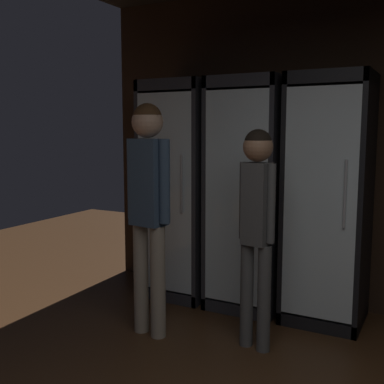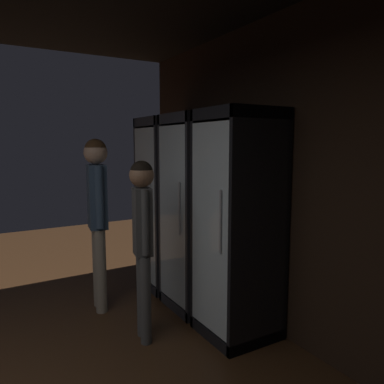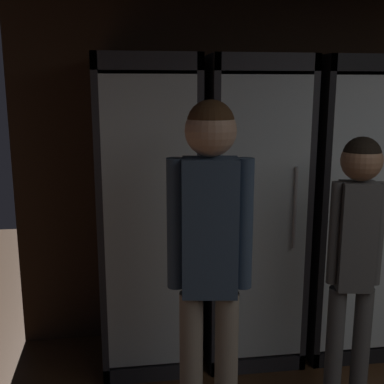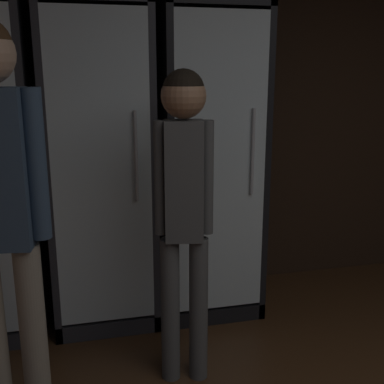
{
  "view_description": "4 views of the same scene",
  "coord_description": "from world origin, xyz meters",
  "px_view_note": "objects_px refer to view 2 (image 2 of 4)",
  "views": [
    {
      "loc": [
        0.05,
        -1.14,
        1.56
      ],
      "look_at": [
        -1.84,
        2.4,
        1.03
      ],
      "focal_mm": 44.21,
      "sensor_mm": 36.0,
      "label": 1
    },
    {
      "loc": [
        1.79,
        0.74,
        1.7
      ],
      "look_at": [
        -0.97,
        2.34,
        1.29
      ],
      "focal_mm": 34.74,
      "sensor_mm": 36.0,
      "label": 2
    },
    {
      "loc": [
        -2.24,
        -0.3,
        1.78
      ],
      "look_at": [
        -1.84,
        2.52,
        1.18
      ],
      "focal_mm": 44.6,
      "sensor_mm": 36.0,
      "label": 3
    },
    {
      "loc": [
        -1.55,
        -0.21,
        1.56
      ],
      "look_at": [
        -0.85,
        2.66,
        0.8
      ],
      "focal_mm": 44.62,
      "sensor_mm": 36.0,
      "label": 4
    }
  ],
  "objects_px": {
    "cooler_left": "(202,214)",
    "cooler_far_left": "(172,205)",
    "cooler_center": "(242,227)",
    "shopper_far": "(97,205)",
    "shopper_near": "(143,228)"
  },
  "relations": [
    {
      "from": "cooler_far_left",
      "to": "cooler_center",
      "type": "bearing_deg",
      "value": -0.11
    },
    {
      "from": "cooler_center",
      "to": "shopper_near",
      "type": "bearing_deg",
      "value": -111.78
    },
    {
      "from": "cooler_left",
      "to": "cooler_center",
      "type": "bearing_deg",
      "value": -0.09
    },
    {
      "from": "cooler_far_left",
      "to": "cooler_left",
      "type": "height_order",
      "value": "same"
    },
    {
      "from": "cooler_left",
      "to": "shopper_near",
      "type": "distance_m",
      "value": 0.88
    },
    {
      "from": "cooler_left",
      "to": "cooler_far_left",
      "type": "bearing_deg",
      "value": 179.88
    },
    {
      "from": "cooler_far_left",
      "to": "cooler_center",
      "type": "xyz_separation_m",
      "value": [
        1.35,
        -0.0,
        -0.01
      ]
    },
    {
      "from": "cooler_left",
      "to": "shopper_near",
      "type": "xyz_separation_m",
      "value": [
        0.36,
        -0.81,
        0.01
      ]
    },
    {
      "from": "cooler_center",
      "to": "shopper_far",
      "type": "distance_m",
      "value": 1.48
    },
    {
      "from": "cooler_center",
      "to": "cooler_left",
      "type": "bearing_deg",
      "value": 179.91
    },
    {
      "from": "cooler_far_left",
      "to": "shopper_far",
      "type": "xyz_separation_m",
      "value": [
        0.24,
        -0.96,
        0.12
      ]
    },
    {
      "from": "cooler_far_left",
      "to": "cooler_left",
      "type": "xyz_separation_m",
      "value": [
        0.68,
        -0.0,
        0.0
      ]
    },
    {
      "from": "cooler_center",
      "to": "shopper_near",
      "type": "distance_m",
      "value": 0.87
    },
    {
      "from": "cooler_center",
      "to": "shopper_far",
      "type": "height_order",
      "value": "cooler_center"
    },
    {
      "from": "cooler_left",
      "to": "cooler_center",
      "type": "height_order",
      "value": "same"
    }
  ]
}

